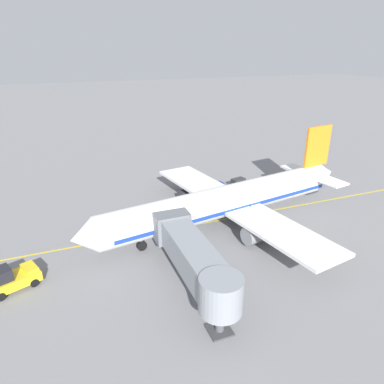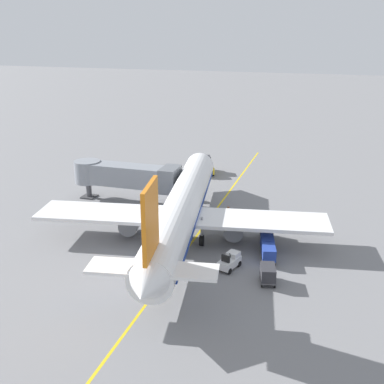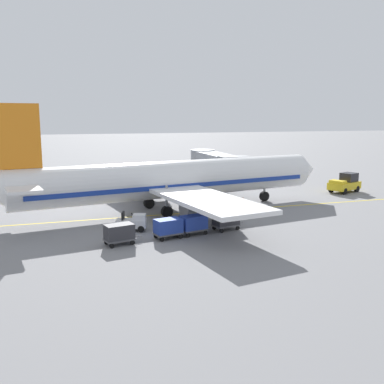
# 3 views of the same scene
# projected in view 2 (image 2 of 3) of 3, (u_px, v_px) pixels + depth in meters

# --- Properties ---
(ground_plane) EXTENTS (400.00, 400.00, 0.00)m
(ground_plane) POSITION_uv_depth(u_px,v_px,m) (191.00, 243.00, 50.05)
(ground_plane) COLOR slate
(gate_lead_in_line) EXTENTS (0.24, 80.00, 0.01)m
(gate_lead_in_line) POSITION_uv_depth(u_px,v_px,m) (191.00, 243.00, 50.05)
(gate_lead_in_line) COLOR gold
(gate_lead_in_line) RESTS_ON ground
(parked_airliner) EXTENTS (30.45, 37.24, 10.63)m
(parked_airliner) POSITION_uv_depth(u_px,v_px,m) (182.00, 209.00, 50.49)
(parked_airliner) COLOR white
(parked_airliner) RESTS_ON ground
(jet_bridge) EXTENTS (13.98, 3.50, 4.98)m
(jet_bridge) POSITION_uv_depth(u_px,v_px,m) (126.00, 175.00, 61.05)
(jet_bridge) COLOR gray
(jet_bridge) RESTS_ON ground
(pushback_tractor) EXTENTS (3.67, 4.90, 2.40)m
(pushback_tractor) POSITION_uv_depth(u_px,v_px,m) (205.00, 166.00, 73.85)
(pushback_tractor) COLOR gold
(pushback_tractor) RESTS_ON ground
(baggage_tug_lead) EXTENTS (1.92, 2.75, 1.62)m
(baggage_tug_lead) POSITION_uv_depth(u_px,v_px,m) (230.00, 261.00, 44.68)
(baggage_tug_lead) COLOR silver
(baggage_tug_lead) RESTS_ON ground
(baggage_cart_front) EXTENTS (1.77, 2.98, 1.58)m
(baggage_cart_front) POSITION_uv_depth(u_px,v_px,m) (267.00, 230.00, 50.89)
(baggage_cart_front) COLOR #4C4C51
(baggage_cart_front) RESTS_ON ground
(baggage_cart_second_in_train) EXTENTS (1.77, 2.98, 1.58)m
(baggage_cart_second_in_train) POSITION_uv_depth(u_px,v_px,m) (267.00, 243.00, 47.94)
(baggage_cart_second_in_train) COLOR #4C4C51
(baggage_cart_second_in_train) RESTS_ON ground
(baggage_cart_third_in_train) EXTENTS (1.77, 2.98, 1.58)m
(baggage_cart_third_in_train) POSITION_uv_depth(u_px,v_px,m) (269.00, 253.00, 45.77)
(baggage_cart_third_in_train) COLOR #4C4C51
(baggage_cart_third_in_train) RESTS_ON ground
(baggage_cart_tail_end) EXTENTS (1.77, 2.98, 1.58)m
(baggage_cart_tail_end) POSITION_uv_depth(u_px,v_px,m) (268.00, 273.00, 42.07)
(baggage_cart_tail_end) COLOR #4C4C51
(baggage_cart_tail_end) RESTS_ON ground
(ground_crew_wing_walker) EXTENTS (0.70, 0.37, 1.69)m
(ground_crew_wing_walker) POSITION_uv_depth(u_px,v_px,m) (228.00, 212.00, 55.77)
(ground_crew_wing_walker) COLOR #232328
(ground_crew_wing_walker) RESTS_ON ground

